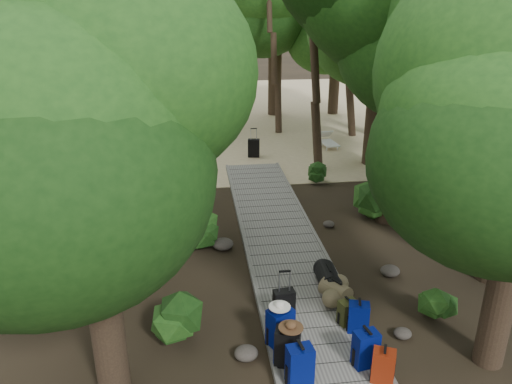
{
  "coord_description": "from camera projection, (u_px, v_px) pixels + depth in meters",
  "views": [
    {
      "loc": [
        -2.17,
        -10.77,
        6.14
      ],
      "look_at": [
        -0.5,
        2.0,
        1.0
      ],
      "focal_mm": 35.0,
      "sensor_mm": 36.0,
      "label": 1
    }
  ],
  "objects": [
    {
      "name": "lone_suitcase_on_sand",
      "position": [
        254.0,
        148.0,
        19.96
      ],
      "size": [
        0.5,
        0.34,
        0.72
      ],
      "primitive_type": null,
      "rotation": [
        0.0,
        0.0,
        -0.17
      ],
      "color": "black",
      "rests_on": "sand_beach"
    },
    {
      "name": "palm_right_a",
      "position": [
        325.0,
        66.0,
        17.5
      ],
      "size": [
        4.44,
        4.44,
        7.56
      ],
      "primitive_type": null,
      "color": "#174112",
      "rests_on": "ground"
    },
    {
      "name": "shrub_left_a",
      "position": [
        177.0,
        326.0,
        9.15
      ],
      "size": [
        1.02,
        1.02,
        0.92
      ],
      "primitive_type": null,
      "color": "#1B4615",
      "rests_on": "ground"
    },
    {
      "name": "palm_right_b",
      "position": [
        357.0,
        34.0,
        21.71
      ],
      "size": [
        4.64,
        4.64,
        8.96
      ],
      "primitive_type": null,
      "color": "#174112",
      "rests_on": "ground"
    },
    {
      "name": "hat_white",
      "position": [
        280.0,
        304.0,
        8.85
      ],
      "size": [
        0.39,
        0.39,
        0.13
      ],
      "primitive_type": null,
      "color": "silver",
      "rests_on": "backpack_left_c"
    },
    {
      "name": "tree_right_e",
      "position": [
        382.0,
        34.0,
        17.56
      ],
      "size": [
        5.32,
        5.32,
        9.58
      ],
      "primitive_type": null,
      "color": "black",
      "rests_on": "ground"
    },
    {
      "name": "tree_left_a",
      "position": [
        87.0,
        173.0,
        6.94
      ],
      "size": [
        4.58,
        4.58,
        7.63
      ],
      "primitive_type": null,
      "color": "black",
      "rests_on": "ground"
    },
    {
      "name": "tree_left_b",
      "position": [
        56.0,
        106.0,
        9.28
      ],
      "size": [
        4.65,
        4.65,
        8.37
      ],
      "primitive_type": null,
      "color": "black",
      "rests_on": "ground"
    },
    {
      "name": "backpack_right_b",
      "position": [
        366.0,
        347.0,
        8.56
      ],
      "size": [
        0.46,
        0.36,
        0.74
      ],
      "primitive_type": null,
      "rotation": [
        0.0,
        0.0,
        0.19
      ],
      "color": "#040E68",
      "rests_on": "boardwalk"
    },
    {
      "name": "tree_right_f",
      "position": [
        398.0,
        26.0,
        20.75
      ],
      "size": [
        5.45,
        5.45,
        9.72
      ],
      "primitive_type": null,
      "color": "black",
      "rests_on": "ground"
    },
    {
      "name": "tree_back_b",
      "position": [
        276.0,
        17.0,
        25.31
      ],
      "size": [
        5.64,
        5.64,
        10.08
      ],
      "primitive_type": null,
      "color": "black",
      "rests_on": "ground"
    },
    {
      "name": "rock_left_d",
      "position": [
        183.0,
        211.0,
        14.92
      ],
      "size": [
        0.33,
        0.3,
        0.18
      ],
      "primitive_type": null,
      "color": "#4C473F",
      "rests_on": "ground"
    },
    {
      "name": "rock_right_c",
      "position": [
        329.0,
        224.0,
        14.06
      ],
      "size": [
        0.32,
        0.29,
        0.18
      ],
      "primitive_type": null,
      "color": "#4C473F",
      "rests_on": "ground"
    },
    {
      "name": "backpack_right_d",
      "position": [
        348.0,
        311.0,
        9.7
      ],
      "size": [
        0.42,
        0.36,
        0.54
      ],
      "primitive_type": null,
      "rotation": [
        0.0,
        0.0,
        0.33
      ],
      "color": "#3D431A",
      "rests_on": "boardwalk"
    },
    {
      "name": "backpack_left_a",
      "position": [
        300.0,
        364.0,
        8.14
      ],
      "size": [
        0.46,
        0.35,
        0.79
      ],
      "primitive_type": null,
      "rotation": [
        0.0,
        0.0,
        0.14
      ],
      "color": "#040E68",
      "rests_on": "boardwalk"
    },
    {
      "name": "tree_right_c",
      "position": [
        405.0,
        51.0,
        12.7
      ],
      "size": [
        5.51,
        5.51,
        9.53
      ],
      "primitive_type": null,
      "color": "black",
      "rests_on": "ground"
    },
    {
      "name": "shrub_left_b",
      "position": [
        203.0,
        231.0,
        12.84
      ],
      "size": [
        1.0,
        1.0,
        0.9
      ],
      "primitive_type": null,
      "color": "#1B4615",
      "rests_on": "ground"
    },
    {
      "name": "boardwalk",
      "position": [
        279.0,
        237.0,
        13.36
      ],
      "size": [
        2.0,
        12.0,
        0.12
      ],
      "primitive_type": "cube",
      "color": "gray",
      "rests_on": "ground"
    },
    {
      "name": "tree_back_a",
      "position": [
        199.0,
        23.0,
        24.77
      ],
      "size": [
        5.54,
        5.54,
        9.58
      ],
      "primitive_type": null,
      "color": "black",
      "rests_on": "ground"
    },
    {
      "name": "sun_lounger",
      "position": [
        329.0,
        141.0,
        21.24
      ],
      "size": [
        0.76,
        1.84,
        0.58
      ],
      "primitive_type": null,
      "rotation": [
        0.0,
        0.0,
        0.11
      ],
      "color": "silver",
      "rests_on": "sand_beach"
    },
    {
      "name": "shrub_right_c",
      "position": [
        317.0,
        174.0,
        17.21
      ],
      "size": [
        0.78,
        0.78,
        0.7
      ],
      "primitive_type": null,
      "color": "#1B4615",
      "rests_on": "ground"
    },
    {
      "name": "kayak",
      "position": [
        175.0,
        143.0,
        21.22
      ],
      "size": [
        1.83,
        3.56,
        0.35
      ],
      "primitive_type": "ellipsoid",
      "rotation": [
        0.0,
        0.0,
        -0.32
      ],
      "color": "red",
      "rests_on": "sand_beach"
    },
    {
      "name": "hat_brown",
      "position": [
        291.0,
        324.0,
        8.37
      ],
      "size": [
        0.43,
        0.43,
        0.13
      ],
      "primitive_type": null,
      "color": "#51351E",
      "rests_on": "backpack_left_b"
    },
    {
      "name": "rock_right_b",
      "position": [
        390.0,
        271.0,
        11.62
      ],
      "size": [
        0.46,
        0.41,
        0.25
      ],
      "primitive_type": null,
      "color": "#4C473F",
      "rests_on": "ground"
    },
    {
      "name": "duffel_right_khaki",
      "position": [
        336.0,
        291.0,
        10.47
      ],
      "size": [
        0.68,
        0.75,
        0.42
      ],
      "primitive_type": null,
      "rotation": [
        0.0,
        0.0,
        0.54
      ],
      "color": "olive",
      "rests_on": "boardwalk"
    },
    {
      "name": "suitcase_on_boardwalk",
      "position": [
        284.0,
        305.0,
        9.8
      ],
      "size": [
        0.44,
        0.27,
        0.64
      ],
      "primitive_type": null,
      "rotation": [
        0.0,
        0.0,
        0.11
      ],
      "color": "black",
      "rests_on": "boardwalk"
    },
    {
      "name": "sand_beach",
      "position": [
        232.0,
        114.0,
        27.19
      ],
      "size": [
        40.0,
        22.0,
        0.02
      ],
      "primitive_type": "cube",
      "color": "beige",
      "rests_on": "ground"
    },
    {
      "name": "rock_left_c",
      "position": [
        223.0,
        244.0,
        12.81
      ],
      "size": [
        0.53,
        0.48,
        0.29
      ],
      "primitive_type": null,
      "color": "#4C473F",
      "rests_on": "ground"
    },
    {
      "name": "tree_left_c",
      "position": [
        121.0,
        71.0,
        12.53
      ],
      "size": [
        4.96,
        4.96,
        8.63
      ],
      "primitive_type": null,
      "color": "black",
      "rests_on": "ground"
    },
    {
      "name": "tree_right_d",
      "position": [
        442.0,
        38.0,
        14.88
      ],
      "size": [
        5.34,
        5.34,
        9.78
      ],
      "primitive_type": null,
      "color": "black",
      "rests_on": "ground"
    },
    {
      "name": "rock_right_a",
      "position": [
        403.0,
        333.0,
        9.52
      ],
      "size": [
        0.35,
        0.31,
        0.19
      ],
      "primitive_type": null,
      "color": "#4C473F",
      "rests_on": "ground"
    },
    {
      "name": "shrub_left_c",
      "position": [
        164.0,
        177.0,
        16.19
      ],
      "size": [
        1.3,
        1.3,
        1.17
      ],
      "primitive_type": null,
      "color": "#1B4615",
      "rests_on": "ground"
    },
    {
      "name": "backpack_left_b",
      "position": [
        288.0,
        345.0,
        8.57
      ],
      "size": [
        0.5,
        0.42,
        0.79
      ],
      "primitive_type": null,
      "rotation": [
        0.0,
        0.0,
        -0.31
      ],
      "color": "black",
      "rests_on": "boardwalk"
    },
    {
      "name": "shrub_right_a",
      "position": [
        442.0,
        304.0,
        9.92
      ],
      "size": [
        0.86,
        0.86,
        0.77
      ],
      "primitive_type": null,
      "color": "#1B4615",
      "rests_on": "ground"
    },
    {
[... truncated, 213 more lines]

